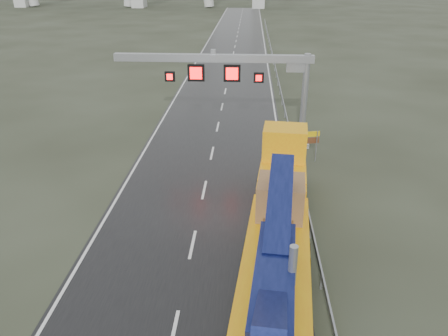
# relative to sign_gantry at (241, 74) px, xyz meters

# --- Properties ---
(ground) EXTENTS (400.00, 400.00, 0.00)m
(ground) POSITION_rel_sign_gantry_xyz_m (-2.10, -17.99, -5.61)
(ground) COLOR #292C1E
(ground) RESTS_ON ground
(road) EXTENTS (11.00, 200.00, 0.02)m
(road) POSITION_rel_sign_gantry_xyz_m (-2.10, 22.01, -5.60)
(road) COLOR black
(road) RESTS_ON ground
(guardrail) EXTENTS (0.20, 140.00, 1.40)m
(guardrail) POSITION_rel_sign_gantry_xyz_m (4.00, 12.01, -4.91)
(guardrail) COLOR gray
(guardrail) RESTS_ON ground
(sign_gantry) EXTENTS (14.90, 1.20, 7.42)m
(sign_gantry) POSITION_rel_sign_gantry_xyz_m (0.00, 0.00, 0.00)
(sign_gantry) COLOR silver
(sign_gantry) RESTS_ON ground
(heavy_haul_truck) EXTENTS (4.85, 20.55, 4.79)m
(heavy_haul_truck) POSITION_rel_sign_gantry_xyz_m (2.22, -14.12, -3.76)
(heavy_haul_truck) COLOR orange
(heavy_haul_truck) RESTS_ON ground
(exit_sign_pair) EXTENTS (1.34, 0.39, 2.35)m
(exit_sign_pair) POSITION_rel_sign_gantry_xyz_m (5.04, -3.03, -3.97)
(exit_sign_pair) COLOR #919399
(exit_sign_pair) RESTS_ON ground
(striped_barrier) EXTENTS (0.66, 0.39, 1.08)m
(striped_barrier) POSITION_rel_sign_gantry_xyz_m (3.90, -0.52, -5.07)
(striped_barrier) COLOR red
(striped_barrier) RESTS_ON ground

